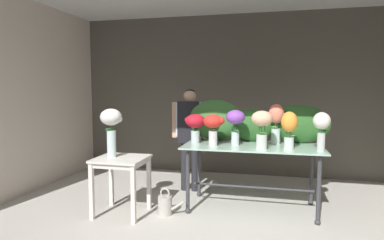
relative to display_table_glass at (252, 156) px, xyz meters
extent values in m
plane|color=beige|center=(-0.48, 0.10, -0.72)|extent=(7.76, 7.76, 0.00)
cube|color=#5B564C|center=(-0.48, 1.86, 0.75)|extent=(5.89, 0.12, 2.95)
cube|color=beige|center=(-3.42, 0.10, 0.75)|extent=(0.12, 3.65, 2.95)
cube|color=#AFD4C1|center=(0.00, 0.00, 0.13)|extent=(1.78, 0.89, 0.02)
cylinder|color=#38383D|center=(-0.79, -0.35, -0.30)|extent=(0.05, 0.05, 0.84)
sphere|color=#38383D|center=(-0.79, -0.35, -0.69)|extent=(0.07, 0.07, 0.07)
cylinder|color=#38383D|center=(0.79, -0.35, -0.30)|extent=(0.05, 0.05, 0.84)
sphere|color=#38383D|center=(0.79, -0.35, -0.69)|extent=(0.07, 0.07, 0.07)
cylinder|color=#38383D|center=(-0.79, 0.35, -0.30)|extent=(0.05, 0.05, 0.84)
sphere|color=#38383D|center=(-0.79, 0.35, -0.69)|extent=(0.07, 0.07, 0.07)
cylinder|color=#38383D|center=(0.79, 0.35, -0.30)|extent=(0.05, 0.05, 0.84)
sphere|color=#38383D|center=(0.79, 0.35, -0.69)|extent=(0.07, 0.07, 0.07)
cylinder|color=#38383D|center=(0.00, 0.00, -0.43)|extent=(1.58, 0.03, 0.03)
cube|color=silver|center=(-1.60, -0.55, -0.01)|extent=(0.63, 0.59, 0.03)
cube|color=silver|center=(-1.60, -0.55, -0.05)|extent=(0.57, 0.53, 0.06)
cube|color=silver|center=(-1.88, -0.81, -0.37)|extent=(0.05, 0.05, 0.70)
cube|color=silver|center=(-1.33, -0.81, -0.37)|extent=(0.05, 0.05, 0.70)
cube|color=silver|center=(-1.88, -0.30, -0.37)|extent=(0.05, 0.05, 0.70)
cube|color=silver|center=(-1.33, -0.30, -0.37)|extent=(0.05, 0.05, 0.70)
cylinder|color=#232328|center=(-1.08, 0.61, -0.29)|extent=(0.12, 0.12, 0.86)
cylinder|color=#232328|center=(-0.91, 0.61, -0.29)|extent=(0.12, 0.12, 0.86)
cube|color=silver|center=(-0.99, 0.61, 0.40)|extent=(0.40, 0.22, 0.52)
cube|color=black|center=(-0.99, 0.49, 0.36)|extent=(0.34, 0.02, 0.64)
cylinder|color=#D8AD8E|center=(-1.23, 0.61, 0.39)|extent=(0.09, 0.09, 0.55)
cylinder|color=#D8AD8E|center=(-0.75, 0.61, 0.39)|extent=(0.09, 0.09, 0.55)
sphere|color=#D8AD8E|center=(-0.99, 0.61, 0.76)|extent=(0.20, 0.20, 0.20)
ellipsoid|color=black|center=(-0.99, 0.63, 0.82)|extent=(0.15, 0.15, 0.09)
ellipsoid|color=#387033|center=(-0.54, 0.33, 0.43)|extent=(0.78, 0.31, 0.58)
ellipsoid|color=#2D6028|center=(-0.04, 0.33, 0.36)|extent=(0.70, 0.25, 0.45)
ellipsoid|color=#2D6028|center=(0.59, 0.33, 0.40)|extent=(0.85, 0.26, 0.52)
cylinder|color=silver|center=(-0.56, 0.17, 0.21)|extent=(0.10, 0.10, 0.14)
cylinder|color=#9EBCB2|center=(-0.56, 0.17, 0.17)|extent=(0.10, 0.10, 0.06)
cylinder|color=#477F3D|center=(-0.54, 0.17, 0.25)|extent=(0.01, 0.01, 0.21)
cylinder|color=#477F3D|center=(-0.56, 0.18, 0.25)|extent=(0.01, 0.01, 0.21)
cylinder|color=#477F3D|center=(-0.58, 0.17, 0.25)|extent=(0.01, 0.01, 0.21)
cylinder|color=#477F3D|center=(-0.55, 0.15, 0.25)|extent=(0.01, 0.01, 0.21)
ellipsoid|color=pink|center=(-0.56, 0.17, 0.40)|extent=(0.18, 0.18, 0.15)
sphere|color=pink|center=(-0.63, 0.18, 0.41)|extent=(0.07, 0.07, 0.07)
sphere|color=pink|center=(-0.50, 0.15, 0.41)|extent=(0.06, 0.06, 0.06)
ellipsoid|color=#2D6028|center=(-0.54, 0.20, 0.30)|extent=(0.04, 0.10, 0.03)
cylinder|color=silver|center=(0.12, -0.26, 0.23)|extent=(0.13, 0.13, 0.18)
cylinder|color=#9EBCB2|center=(0.12, -0.26, 0.18)|extent=(0.12, 0.12, 0.08)
cylinder|color=#2D6028|center=(0.16, -0.26, 0.30)|extent=(0.01, 0.01, 0.31)
cylinder|color=#2D6028|center=(0.12, -0.24, 0.30)|extent=(0.01, 0.01, 0.31)
cylinder|color=#2D6028|center=(0.09, -0.26, 0.30)|extent=(0.01, 0.01, 0.31)
cylinder|color=#2D6028|center=(0.11, -0.29, 0.30)|extent=(0.01, 0.01, 0.31)
ellipsoid|color=#F4B78E|center=(0.12, -0.26, 0.51)|extent=(0.26, 0.26, 0.19)
ellipsoid|color=#2D6028|center=(0.14, -0.29, 0.34)|extent=(0.11, 0.06, 0.03)
cylinder|color=silver|center=(-0.22, -0.05, 0.22)|extent=(0.10, 0.10, 0.17)
cylinder|color=#9EBCB2|center=(-0.22, -0.05, 0.18)|extent=(0.10, 0.10, 0.07)
cylinder|color=#28562D|center=(-0.20, -0.05, 0.30)|extent=(0.01, 0.01, 0.30)
cylinder|color=#28562D|center=(-0.22, -0.03, 0.30)|extent=(0.01, 0.01, 0.30)
cylinder|color=#28562D|center=(-0.24, -0.05, 0.30)|extent=(0.01, 0.01, 0.30)
cylinder|color=#28562D|center=(-0.22, -0.07, 0.30)|extent=(0.01, 0.01, 0.30)
ellipsoid|color=purple|center=(-0.22, -0.05, 0.51)|extent=(0.25, 0.25, 0.18)
sphere|color=purple|center=(-0.29, -0.06, 0.53)|extent=(0.09, 0.09, 0.09)
sphere|color=purple|center=(-0.15, -0.07, 0.53)|extent=(0.06, 0.06, 0.06)
ellipsoid|color=#2D6028|center=(-0.20, -0.09, 0.33)|extent=(0.10, 0.10, 0.03)
cylinder|color=silver|center=(0.30, 0.16, 0.24)|extent=(0.12, 0.12, 0.21)
cylinder|color=#9EBCB2|center=(0.30, 0.16, 0.18)|extent=(0.11, 0.11, 0.09)
cylinder|color=#387033|center=(0.31, 0.16, 0.31)|extent=(0.01, 0.01, 0.32)
cylinder|color=#387033|center=(0.30, 0.18, 0.31)|extent=(0.01, 0.01, 0.32)
cylinder|color=#387033|center=(0.27, 0.17, 0.31)|extent=(0.01, 0.01, 0.32)
cylinder|color=#387033|center=(0.29, 0.14, 0.31)|extent=(0.01, 0.01, 0.32)
ellipsoid|color=#EF7A60|center=(0.30, 0.16, 0.54)|extent=(0.20, 0.20, 0.26)
sphere|color=#EF7A60|center=(0.38, 0.15, 0.52)|extent=(0.08, 0.08, 0.08)
ellipsoid|color=#477F3D|center=(0.27, 0.12, 0.37)|extent=(0.10, 0.10, 0.03)
cylinder|color=silver|center=(-0.50, -0.16, 0.24)|extent=(0.11, 0.11, 0.19)
cylinder|color=#9EBCB2|center=(-0.50, -0.16, 0.18)|extent=(0.10, 0.10, 0.08)
cylinder|color=#28562D|center=(-0.48, -0.17, 0.28)|extent=(0.01, 0.01, 0.25)
cylinder|color=#28562D|center=(-0.52, -0.14, 0.28)|extent=(0.01, 0.01, 0.25)
cylinder|color=#28562D|center=(-0.50, -0.18, 0.28)|extent=(0.01, 0.01, 0.25)
ellipsoid|color=red|center=(-0.50, -0.16, 0.46)|extent=(0.25, 0.25, 0.18)
sphere|color=red|center=(-0.57, -0.18, 0.47)|extent=(0.07, 0.07, 0.07)
sphere|color=red|center=(-0.39, -0.18, 0.47)|extent=(0.10, 0.10, 0.10)
ellipsoid|color=#2D6028|center=(-0.47, -0.18, 0.35)|extent=(0.06, 0.11, 0.03)
cylinder|color=silver|center=(0.81, -0.25, 0.25)|extent=(0.09, 0.09, 0.22)
cylinder|color=#9EBCB2|center=(0.81, -0.25, 0.19)|extent=(0.08, 0.08, 0.09)
cylinder|color=#387033|center=(0.82, -0.25, 0.29)|extent=(0.01, 0.01, 0.29)
cylinder|color=#387033|center=(0.79, -0.23, 0.29)|extent=(0.01, 0.01, 0.29)
cylinder|color=#387033|center=(0.80, -0.26, 0.29)|extent=(0.01, 0.01, 0.29)
ellipsoid|color=white|center=(0.81, -0.25, 0.50)|extent=(0.20, 0.20, 0.20)
sphere|color=white|center=(0.76, -0.26, 0.48)|extent=(0.07, 0.07, 0.07)
sphere|color=white|center=(0.86, -0.22, 0.50)|extent=(0.08, 0.08, 0.08)
ellipsoid|color=#387033|center=(0.84, -0.22, 0.38)|extent=(0.11, 0.07, 0.03)
cylinder|color=silver|center=(-0.77, 0.00, 0.22)|extent=(0.12, 0.12, 0.17)
cylinder|color=#9EBCB2|center=(-0.77, 0.00, 0.18)|extent=(0.11, 0.11, 0.07)
cylinder|color=#387033|center=(-0.75, 0.00, 0.27)|extent=(0.01, 0.01, 0.24)
cylinder|color=#387033|center=(-0.79, 0.03, 0.27)|extent=(0.01, 0.01, 0.24)
cylinder|color=#387033|center=(-0.78, -0.01, 0.27)|extent=(0.01, 0.01, 0.24)
ellipsoid|color=red|center=(-0.77, 0.00, 0.44)|extent=(0.28, 0.28, 0.19)
sphere|color=red|center=(-0.89, 0.02, 0.45)|extent=(0.07, 0.07, 0.07)
sphere|color=red|center=(-0.69, -0.02, 0.43)|extent=(0.08, 0.08, 0.08)
ellipsoid|color=#2D6028|center=(-0.76, 0.02, 0.33)|extent=(0.10, 0.10, 0.03)
cylinder|color=silver|center=(0.45, -0.18, 0.21)|extent=(0.12, 0.12, 0.14)
cylinder|color=#9EBCB2|center=(0.45, -0.18, 0.17)|extent=(0.11, 0.11, 0.06)
cylinder|color=#28562D|center=(0.46, -0.17, 0.27)|extent=(0.01, 0.01, 0.25)
cylinder|color=#28562D|center=(0.45, -0.16, 0.27)|extent=(0.01, 0.01, 0.25)
cylinder|color=#28562D|center=(0.42, -0.17, 0.27)|extent=(0.01, 0.01, 0.25)
cylinder|color=#28562D|center=(0.45, -0.21, 0.27)|extent=(0.01, 0.01, 0.25)
ellipsoid|color=orange|center=(0.45, -0.18, 0.47)|extent=(0.20, 0.20, 0.25)
sphere|color=orange|center=(0.51, -0.15, 0.46)|extent=(0.10, 0.10, 0.10)
ellipsoid|color=#477F3D|center=(0.48, -0.15, 0.30)|extent=(0.10, 0.05, 0.03)
cylinder|color=silver|center=(-1.73, -0.55, 0.18)|extent=(0.11, 0.11, 0.34)
cylinder|color=#9EBCB2|center=(-1.73, -0.55, 0.08)|extent=(0.10, 0.10, 0.14)
cylinder|color=#2D6028|center=(-1.71, -0.56, 0.24)|extent=(0.01, 0.01, 0.44)
cylinder|color=#2D6028|center=(-1.73, -0.53, 0.24)|extent=(0.01, 0.01, 0.44)
cylinder|color=#2D6028|center=(-1.75, -0.56, 0.24)|extent=(0.01, 0.01, 0.44)
cylinder|color=#2D6028|center=(-1.73, -0.58, 0.24)|extent=(0.01, 0.01, 0.44)
ellipsoid|color=white|center=(-1.73, -0.55, 0.52)|extent=(0.27, 0.27, 0.21)
sphere|color=white|center=(-1.80, -0.55, 0.54)|extent=(0.09, 0.09, 0.09)
sphere|color=white|center=(-1.63, -0.53, 0.49)|extent=(0.09, 0.09, 0.09)
ellipsoid|color=#28562D|center=(-1.75, -0.58, 0.37)|extent=(0.09, 0.11, 0.03)
cylinder|color=#B7B2A8|center=(-1.06, -0.46, -0.60)|extent=(0.18, 0.18, 0.24)
cylinder|color=#B7B2A8|center=(-0.89, -0.46, -0.59)|extent=(0.18, 0.04, 0.14)
torus|color=#B7B2A8|center=(-1.06, -0.46, -0.44)|extent=(0.13, 0.02, 0.13)
camera|label=1|loc=(0.22, -4.34, 0.87)|focal=30.96mm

